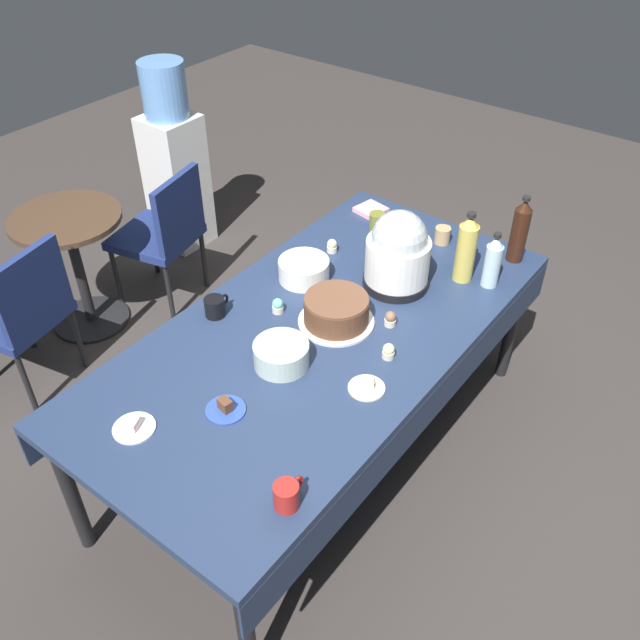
{
  "coord_description": "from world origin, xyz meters",
  "views": [
    {
      "loc": [
        -1.75,
        -1.33,
        2.58
      ],
      "look_at": [
        0.0,
        0.0,
        0.8
      ],
      "focal_mm": 38.19,
      "sensor_mm": 36.0,
      "label": 1
    }
  ],
  "objects_px": {
    "cupcake_vanilla": "(390,319)",
    "water_cooler": "(174,163)",
    "potluck_table": "(320,340)",
    "cupcake_cocoa": "(387,250)",
    "cupcake_lemon": "(389,351)",
    "cupcake_mint": "(278,306)",
    "coffee_mug_red": "(287,495)",
    "soda_bottle_cola": "(520,231)",
    "cupcake_rose": "(332,246)",
    "coffee_mug_olive": "(378,222)",
    "glass_salad_bowl": "(281,355)",
    "coffee_mug_black": "(215,307)",
    "soda_bottle_ginger_ale": "(466,249)",
    "dessert_plate_cobalt": "(226,408)",
    "dessert_plate_cream": "(367,387)",
    "slow_cooker": "(398,253)",
    "cupcake_berry": "(496,264)",
    "soda_bottle_water": "(493,262)",
    "maroon_chair_left": "(21,310)",
    "maroon_chair_right": "(164,230)",
    "dessert_plate_white": "(134,427)",
    "round_cafe_table": "(74,251)",
    "frosted_layer_cake": "(336,311)"
  },
  "relations": [
    {
      "from": "slow_cooker",
      "to": "cupcake_lemon",
      "type": "relative_size",
      "value": 5.52
    },
    {
      "from": "cupcake_cocoa",
      "to": "coffee_mug_olive",
      "type": "relative_size",
      "value": 0.55
    },
    {
      "from": "slow_cooker",
      "to": "maroon_chair_right",
      "type": "relative_size",
      "value": 0.44
    },
    {
      "from": "slow_cooker",
      "to": "coffee_mug_red",
      "type": "relative_size",
      "value": 2.97
    },
    {
      "from": "potluck_table",
      "to": "soda_bottle_cola",
      "type": "xyz_separation_m",
      "value": [
        0.98,
        -0.42,
        0.22
      ]
    },
    {
      "from": "dessert_plate_cream",
      "to": "water_cooler",
      "type": "bearing_deg",
      "value": 63.96
    },
    {
      "from": "round_cafe_table",
      "to": "maroon_chair_right",
      "type": "bearing_deg",
      "value": -25.54
    },
    {
      "from": "cupcake_mint",
      "to": "soda_bottle_water",
      "type": "height_order",
      "value": "soda_bottle_water"
    },
    {
      "from": "slow_cooker",
      "to": "maroon_chair_left",
      "type": "relative_size",
      "value": 0.44
    },
    {
      "from": "coffee_mug_red",
      "to": "maroon_chair_left",
      "type": "distance_m",
      "value": 1.95
    },
    {
      "from": "cupcake_berry",
      "to": "cupcake_mint",
      "type": "relative_size",
      "value": 1.0
    },
    {
      "from": "potluck_table",
      "to": "cupcake_cocoa",
      "type": "relative_size",
      "value": 32.59
    },
    {
      "from": "cupcake_mint",
      "to": "coffee_mug_red",
      "type": "xyz_separation_m",
      "value": [
        -0.74,
        -0.67,
        0.02
      ]
    },
    {
      "from": "dessert_plate_cream",
      "to": "maroon_chair_right",
      "type": "xyz_separation_m",
      "value": [
        0.59,
        1.82,
        -0.27
      ]
    },
    {
      "from": "cupcake_vanilla",
      "to": "coffee_mug_black",
      "type": "relative_size",
      "value": 0.53
    },
    {
      "from": "cupcake_berry",
      "to": "coffee_mug_red",
      "type": "relative_size",
      "value": 0.54
    },
    {
      "from": "cupcake_mint",
      "to": "soda_bottle_cola",
      "type": "distance_m",
      "value": 1.19
    },
    {
      "from": "maroon_chair_right",
      "to": "frosted_layer_cake",
      "type": "bearing_deg",
      "value": -102.86
    },
    {
      "from": "dessert_plate_white",
      "to": "cupcake_berry",
      "type": "xyz_separation_m",
      "value": [
        1.69,
        -0.58,
        0.02
      ]
    },
    {
      "from": "cupcake_lemon",
      "to": "soda_bottle_cola",
      "type": "xyz_separation_m",
      "value": [
        0.96,
        -0.1,
        0.12
      ]
    },
    {
      "from": "glass_salad_bowl",
      "to": "cupcake_mint",
      "type": "xyz_separation_m",
      "value": [
        0.25,
        0.23,
        -0.02
      ]
    },
    {
      "from": "slow_cooker",
      "to": "cupcake_rose",
      "type": "distance_m",
      "value": 0.42
    },
    {
      "from": "soda_bottle_cola",
      "to": "maroon_chair_right",
      "type": "relative_size",
      "value": 0.4
    },
    {
      "from": "dessert_plate_cobalt",
      "to": "cupcake_lemon",
      "type": "relative_size",
      "value": 2.22
    },
    {
      "from": "cupcake_rose",
      "to": "soda_bottle_cola",
      "type": "height_order",
      "value": "soda_bottle_cola"
    },
    {
      "from": "soda_bottle_water",
      "to": "soda_bottle_cola",
      "type": "height_order",
      "value": "soda_bottle_cola"
    },
    {
      "from": "cupcake_berry",
      "to": "soda_bottle_ginger_ale",
      "type": "height_order",
      "value": "soda_bottle_ginger_ale"
    },
    {
      "from": "dessert_plate_cobalt",
      "to": "glass_salad_bowl",
      "type": "bearing_deg",
      "value": -0.18
    },
    {
      "from": "round_cafe_table",
      "to": "coffee_mug_black",
      "type": "bearing_deg",
      "value": -96.44
    },
    {
      "from": "cupcake_vanilla",
      "to": "dessert_plate_white",
      "type": "bearing_deg",
      "value": 158.75
    },
    {
      "from": "dessert_plate_cobalt",
      "to": "cupcake_berry",
      "type": "height_order",
      "value": "cupcake_berry"
    },
    {
      "from": "dessert_plate_cobalt",
      "to": "coffee_mug_olive",
      "type": "relative_size",
      "value": 1.22
    },
    {
      "from": "coffee_mug_olive",
      "to": "cupcake_rose",
      "type": "bearing_deg",
      "value": 168.22
    },
    {
      "from": "water_cooler",
      "to": "cupcake_lemon",
      "type": "bearing_deg",
      "value": -112.09
    },
    {
      "from": "glass_salad_bowl",
      "to": "dessert_plate_cobalt",
      "type": "height_order",
      "value": "glass_salad_bowl"
    },
    {
      "from": "slow_cooker",
      "to": "soda_bottle_ginger_ale",
      "type": "relative_size",
      "value": 1.08
    },
    {
      "from": "cupcake_vanilla",
      "to": "cupcake_rose",
      "type": "relative_size",
      "value": 1.0
    },
    {
      "from": "potluck_table",
      "to": "dessert_plate_cream",
      "type": "xyz_separation_m",
      "value": [
        -0.17,
        -0.35,
        0.07
      ]
    },
    {
      "from": "cupcake_vanilla",
      "to": "cupcake_mint",
      "type": "height_order",
      "value": "same"
    },
    {
      "from": "cupcake_lemon",
      "to": "soda_bottle_ginger_ale",
      "type": "height_order",
      "value": "soda_bottle_ginger_ale"
    },
    {
      "from": "glass_salad_bowl",
      "to": "cupcake_lemon",
      "type": "height_order",
      "value": "glass_salad_bowl"
    },
    {
      "from": "cupcake_cocoa",
      "to": "maroon_chair_right",
      "type": "bearing_deg",
      "value": 99.27
    },
    {
      "from": "frosted_layer_cake",
      "to": "round_cafe_table",
      "type": "relative_size",
      "value": 0.45
    },
    {
      "from": "cupcake_mint",
      "to": "soda_bottle_water",
      "type": "relative_size",
      "value": 0.25
    },
    {
      "from": "coffee_mug_black",
      "to": "round_cafe_table",
      "type": "height_order",
      "value": "coffee_mug_black"
    },
    {
      "from": "cupcake_cocoa",
      "to": "cupcake_rose",
      "type": "height_order",
      "value": "same"
    },
    {
      "from": "cupcake_vanilla",
      "to": "water_cooler",
      "type": "relative_size",
      "value": 0.05
    },
    {
      "from": "cupcake_mint",
      "to": "cupcake_rose",
      "type": "distance_m",
      "value": 0.53
    },
    {
      "from": "cupcake_mint",
      "to": "maroon_chair_right",
      "type": "height_order",
      "value": "maroon_chair_right"
    },
    {
      "from": "cupcake_lemon",
      "to": "coffee_mug_red",
      "type": "height_order",
      "value": "coffee_mug_red"
    }
  ]
}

